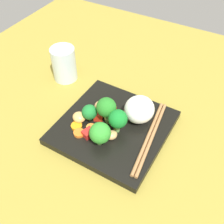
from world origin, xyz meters
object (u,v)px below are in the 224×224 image
square_plate (113,127)px  broccoli_floret_1 (89,112)px  chopstick_pair (150,137)px  rice_mound (139,109)px  carrot_slice_2 (77,126)px  drinking_glass (64,64)px

square_plate → broccoli_floret_1: broccoli_floret_1 is taller
broccoli_floret_1 → chopstick_pair: size_ratio=0.21×
rice_mound → broccoli_floret_1: size_ratio=1.56×
square_plate → broccoli_floret_1: bearing=14.4°
carrot_slice_2 → chopstick_pair: (-15.69, -5.22, 0.06)cm
square_plate → drinking_glass: 23.61cm
chopstick_pair → drinking_glass: size_ratio=2.29×
drinking_glass → broccoli_floret_1: bearing=143.0°
square_plate → carrot_slice_2: carrot_slice_2 is taller
rice_mound → chopstick_pair: bearing=139.9°
rice_mound → drinking_glass: bearing=-13.0°
square_plate → chopstick_pair: (-8.76, -0.62, 1.23)cm
carrot_slice_2 → chopstick_pair: size_ratio=0.12×
broccoli_floret_1 → chopstick_pair: (-14.13, -2.00, -2.25)cm
rice_mound → carrot_slice_2: bearing=39.6°
carrot_slice_2 → chopstick_pair: bearing=-161.6°
broccoli_floret_1 → drinking_glass: bearing=-37.0°
rice_mound → chopstick_pair: size_ratio=0.33×
rice_mound → carrot_slice_2: (11.04, 9.14, -2.69)cm
drinking_glass → carrot_slice_2: bearing=133.1°
carrot_slice_2 → drinking_glass: 20.61cm
rice_mound → drinking_glass: size_ratio=0.75×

